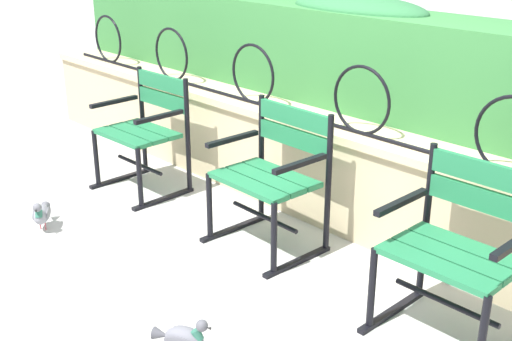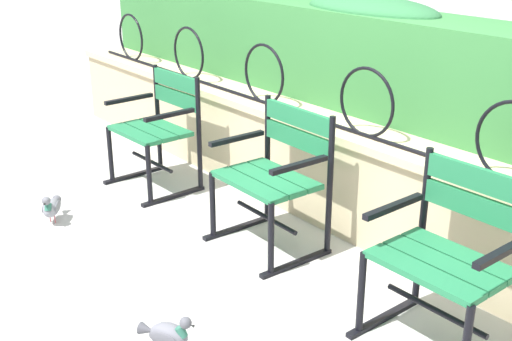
{
  "view_description": "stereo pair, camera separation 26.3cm",
  "coord_description": "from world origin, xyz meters",
  "px_view_note": "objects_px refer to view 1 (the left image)",
  "views": [
    {
      "loc": [
        2.52,
        -2.28,
        1.88
      ],
      "look_at": [
        0.0,
        0.07,
        0.55
      ],
      "focal_mm": 46.03,
      "sensor_mm": 36.0,
      "label": 1
    },
    {
      "loc": [
        2.69,
        -2.08,
        1.88
      ],
      "look_at": [
        0.0,
        0.07,
        0.55
      ],
      "focal_mm": 46.03,
      "sensor_mm": 36.0,
      "label": 2
    }
  ],
  "objects_px": {
    "park_chair_left": "(146,128)",
    "park_chair_centre": "(274,173)",
    "park_chair_right": "(460,246)",
    "pigeon_near_chairs": "(183,337)",
    "pigeon_far_side": "(41,213)"
  },
  "relations": [
    {
      "from": "park_chair_left",
      "to": "pigeon_near_chairs",
      "type": "xyz_separation_m",
      "value": [
        1.81,
        -1.04,
        -0.35
      ]
    },
    {
      "from": "pigeon_near_chairs",
      "to": "pigeon_far_side",
      "type": "bearing_deg",
      "value": 175.28
    },
    {
      "from": "park_chair_left",
      "to": "park_chair_centre",
      "type": "relative_size",
      "value": 0.99
    },
    {
      "from": "park_chair_right",
      "to": "pigeon_near_chairs",
      "type": "xyz_separation_m",
      "value": [
        -0.72,
        -1.07,
        -0.35
      ]
    },
    {
      "from": "park_chair_left",
      "to": "park_chair_centre",
      "type": "height_order",
      "value": "park_chair_centre"
    },
    {
      "from": "park_chair_left",
      "to": "park_chair_centre",
      "type": "xyz_separation_m",
      "value": [
        1.26,
        0.05,
        0.0
      ]
    },
    {
      "from": "pigeon_far_side",
      "to": "park_chair_left",
      "type": "bearing_deg",
      "value": 97.55
    },
    {
      "from": "park_chair_centre",
      "to": "park_chair_left",
      "type": "bearing_deg",
      "value": -177.53
    },
    {
      "from": "park_chair_left",
      "to": "park_chair_right",
      "type": "relative_size",
      "value": 0.98
    },
    {
      "from": "park_chair_left",
      "to": "pigeon_far_side",
      "type": "xyz_separation_m",
      "value": [
        0.12,
        -0.91,
        -0.35
      ]
    },
    {
      "from": "park_chair_centre",
      "to": "pigeon_near_chairs",
      "type": "relative_size",
      "value": 3.13
    },
    {
      "from": "park_chair_left",
      "to": "pigeon_far_side",
      "type": "distance_m",
      "value": 0.98
    },
    {
      "from": "pigeon_near_chairs",
      "to": "pigeon_far_side",
      "type": "distance_m",
      "value": 1.69
    },
    {
      "from": "park_chair_centre",
      "to": "park_chair_right",
      "type": "bearing_deg",
      "value": -1.22
    },
    {
      "from": "park_chair_left",
      "to": "park_chair_right",
      "type": "xyz_separation_m",
      "value": [
        2.52,
        0.03,
        0.0
      ]
    }
  ]
}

